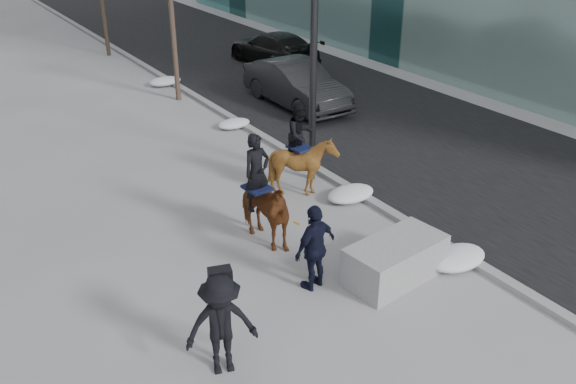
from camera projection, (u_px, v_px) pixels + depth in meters
ground at (322, 284)px, 11.85m from camera, size 120.00×120.00×0.00m
road at (317, 94)px, 22.75m from camera, size 8.00×90.00×0.01m
curb at (221, 112)px, 20.78m from camera, size 0.25×90.00×0.12m
planter at (395, 260)px, 11.86m from camera, size 2.13×1.24×0.81m
car_near at (296, 84)px, 21.21m from camera, size 1.65×4.73×1.56m
car_far at (274, 49)px, 26.10m from camera, size 2.13×5.00×1.44m
tree_near at (173, 30)px, 21.03m from camera, size 1.20×1.20×4.99m
tree_far at (103, 6)px, 27.03m from camera, size 1.20×1.20×4.37m
mounted_left at (261, 205)px, 12.83m from camera, size 1.03×1.97×2.46m
mounted_right at (303, 159)px, 14.97m from camera, size 1.35×1.49×2.33m
feeder at (315, 247)px, 11.39m from camera, size 1.10×0.97×1.75m
camera_crew at (221, 325)px, 9.36m from camera, size 1.27×0.96×1.75m
snow_piles at (286, 155)px, 17.18m from camera, size 1.34×15.90×0.34m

